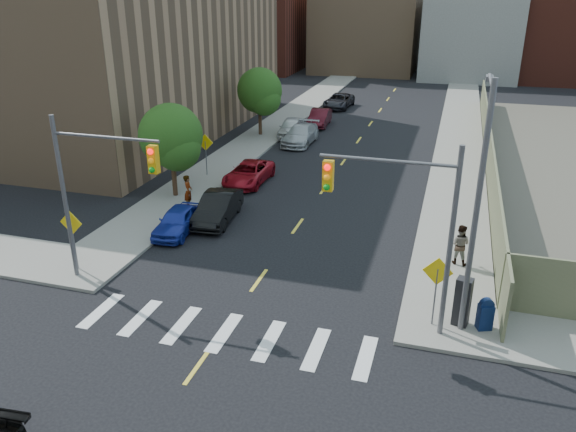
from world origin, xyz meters
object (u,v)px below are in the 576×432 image
Objects in this scene: parked_car_blue at (178,221)px; parked_car_silver at (300,134)px; parked_car_grey at (339,101)px; mailbox at (485,314)px; parked_car_red at (249,173)px; payphone at (462,302)px; parked_car_maroon at (320,118)px; parked_car_black at (218,208)px; pedestrian_east at (460,244)px; pedestrian_west at (188,192)px; parked_car_white at (291,128)px.

parked_car_silver is (1.30, 18.16, 0.07)m from parked_car_blue.
parked_car_silver is 14.37m from parked_car_grey.
mailbox is at bearing -21.93° from parked_car_blue.
payphone is at bearing -43.93° from parked_car_red.
parked_car_silver is at bearing -93.44° from parked_car_maroon.
pedestrian_east reaches higher than parked_car_black.
mailbox is (13.19, -37.28, 0.05)m from parked_car_grey.
parked_car_grey is at bearing -28.62° from pedestrian_west.
parked_car_black is 0.96× the size of parked_car_red.
parked_car_red is at bearing -92.43° from parked_car_silver.
payphone is (12.37, -6.66, 0.33)m from parked_car_black.
mailbox is 0.67× the size of payphone.
payphone is at bearing -34.01° from parked_car_black.
pedestrian_west is (-2.10, -21.58, 0.38)m from parked_car_maroon.
parked_car_black reaches higher than parked_car_grey.
pedestrian_west is 14.53m from pedestrian_east.
mailbox is 5.12m from pedestrian_east.
mailbox reaches higher than parked_car_red.
payphone is (13.67, -4.67, 0.41)m from parked_car_blue.
payphone is 16.31m from pedestrian_west.
parked_car_silver is (0.58, 10.01, 0.08)m from parked_car_red.
parked_car_grey reaches higher than mailbox.
parked_car_silver is at bearing -42.61° from pedestrian_east.
parked_car_grey is at bearing 84.31° from parked_car_black.
parked_car_grey is at bearing 86.56° from parked_car_maroon.
pedestrian_east is (12.20, -17.89, 0.33)m from parked_car_silver.
payphone is at bearing -66.86° from parked_car_white.
parked_car_silver is 1.14× the size of parked_car_white.
parked_car_maroon is 8.10m from parked_car_grey.
pedestrian_east is (12.78, -7.88, 0.41)m from parked_car_red.
pedestrian_west is (-15.29, 7.60, 0.35)m from mailbox.
parked_car_grey is (1.30, 12.49, -0.06)m from parked_car_white.
parked_car_red is 10.03m from parked_car_silver.
parked_car_black is at bearing -91.68° from parked_car_white.
parked_car_silver reaches higher than mailbox.
mailbox is at bearing -42.32° from parked_car_red.
pedestrian_east is at bearing 105.62° from payphone.
parked_car_silver is at bearing 132.07° from payphone.
pedestrian_west reaches higher than parked_car_maroon.
payphone is (12.37, -37.21, 0.38)m from parked_car_grey.
parked_car_black is at bearing -93.44° from parked_car_maroon.
parked_car_blue is 2.38m from parked_car_black.
parked_car_blue is 0.77× the size of parked_car_grey.
pedestrian_west is at bearing 166.13° from payphone.
pedestrian_west is (-0.80, -17.19, 0.35)m from parked_car_white.
payphone reaches higher than parked_car_silver.
parked_car_red is 15.02m from pedestrian_east.
mailbox is (13.19, -22.90, 0.01)m from parked_car_silver.
parked_car_silver is at bearing 84.31° from parked_car_black.
parked_car_black is 16.17m from parked_car_silver.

